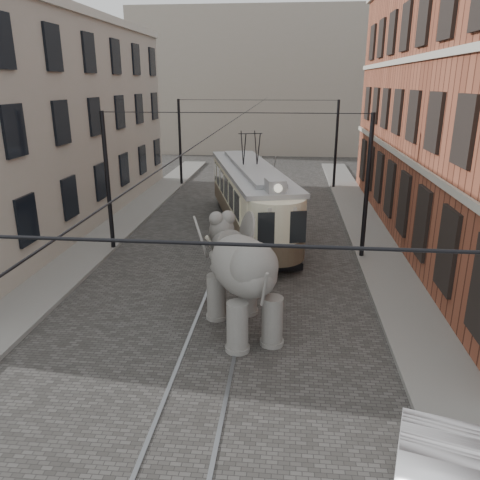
# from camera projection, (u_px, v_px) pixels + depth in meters

# --- Properties ---
(ground) EXTENTS (120.00, 120.00, 0.00)m
(ground) POSITION_uv_depth(u_px,v_px,m) (219.00, 319.00, 15.06)
(ground) COLOR #44423F
(tram_rails) EXTENTS (1.54, 80.00, 0.02)m
(tram_rails) POSITION_uv_depth(u_px,v_px,m) (219.00, 319.00, 15.06)
(tram_rails) COLOR slate
(tram_rails) RESTS_ON ground
(sidewalk_right) EXTENTS (2.00, 60.00, 0.15)m
(sidewalk_right) POSITION_uv_depth(u_px,v_px,m) (416.00, 327.00, 14.47)
(sidewalk_right) COLOR slate
(sidewalk_right) RESTS_ON ground
(sidewalk_left) EXTENTS (2.00, 60.00, 0.15)m
(sidewalk_left) POSITION_uv_depth(u_px,v_px,m) (23.00, 308.00, 15.66)
(sidewalk_left) COLOR slate
(sidewalk_left) RESTS_ON ground
(stucco_building) EXTENTS (7.00, 24.00, 10.00)m
(stucco_building) POSITION_uv_depth(u_px,v_px,m) (29.00, 126.00, 23.99)
(stucco_building) COLOR gray
(stucco_building) RESTS_ON ground
(distant_block) EXTENTS (28.00, 10.00, 14.00)m
(distant_block) POSITION_uv_depth(u_px,v_px,m) (272.00, 83.00, 50.64)
(distant_block) COLOR gray
(distant_block) RESTS_ON ground
(catenary) EXTENTS (11.00, 30.20, 6.00)m
(catenary) POSITION_uv_depth(u_px,v_px,m) (231.00, 191.00, 18.86)
(catenary) COLOR black
(catenary) RESTS_ON ground
(tram) EXTENTS (5.52, 12.38, 4.82)m
(tram) POSITION_uv_depth(u_px,v_px,m) (250.00, 183.00, 23.48)
(tram) COLOR beige
(tram) RESTS_ON ground
(elephant) EXTENTS (4.84, 6.00, 3.22)m
(elephant) POSITION_uv_depth(u_px,v_px,m) (243.00, 281.00, 13.91)
(elephant) COLOR #625F5A
(elephant) RESTS_ON ground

